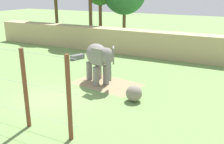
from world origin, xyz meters
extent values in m
plane|color=#6B8E4C|center=(0.00, 0.00, 0.00)|extent=(120.00, 120.00, 0.00)
cube|color=#937F5B|center=(1.90, 3.91, 0.00)|extent=(5.17, 3.67, 0.01)
cube|color=tan|center=(0.00, 13.36, 1.26)|extent=(36.00, 1.80, 2.53)
cylinder|color=gray|center=(1.87, 3.80, 0.69)|extent=(0.44, 0.44, 1.38)
cylinder|color=gray|center=(1.39, 3.21, 0.69)|extent=(0.44, 0.44, 1.38)
cylinder|color=gray|center=(0.76, 4.68, 0.69)|extent=(0.44, 0.44, 1.38)
cylinder|color=gray|center=(0.29, 4.09, 0.69)|extent=(0.44, 0.44, 1.38)
ellipsoid|color=gray|center=(1.08, 3.95, 2.06)|extent=(2.87, 2.69, 1.58)
ellipsoid|color=gray|center=(2.34, 2.94, 2.33)|extent=(1.44, 1.46, 1.14)
cube|color=gray|center=(2.63, 3.47, 2.33)|extent=(0.48, 0.84, 1.09)
cube|color=gray|center=(1.89, 2.54, 2.33)|extent=(0.89, 0.31, 1.09)
cylinder|color=gray|center=(2.67, 2.67, 1.93)|extent=(0.58, 0.55, 0.62)
cylinder|color=gray|center=(2.76, 2.60, 1.49)|extent=(0.44, 0.42, 0.58)
cylinder|color=gray|center=(2.82, 2.55, 1.08)|extent=(0.28, 0.28, 0.54)
cylinder|color=gray|center=(-0.04, 4.84, 1.96)|extent=(0.30, 0.26, 0.79)
sphere|color=gray|center=(4.78, 1.97, 0.50)|extent=(1.00, 1.00, 1.00)
cylinder|color=brown|center=(1.30, -3.26, 1.99)|extent=(0.21, 0.21, 3.99)
cylinder|color=brown|center=(3.85, -3.26, 1.99)|extent=(0.21, 0.21, 3.99)
cylinder|color=#B7B7BC|center=(0.00, -3.26, 0.72)|extent=(8.70, 0.02, 0.02)
cylinder|color=#B7B7BC|center=(0.00, -3.26, 2.27)|extent=(8.70, 0.02, 0.02)
cylinder|color=#B7B7BC|center=(0.00, -3.26, 3.83)|extent=(8.70, 0.02, 0.02)
cube|color=slate|center=(-4.00, 8.78, 0.22)|extent=(0.93, 1.49, 0.44)
cylinder|color=brown|center=(-7.52, 19.67, 2.43)|extent=(0.44, 0.44, 4.87)
cylinder|color=brown|center=(-4.57, 21.05, 1.92)|extent=(0.44, 0.44, 3.84)
cylinder|color=brown|center=(-7.46, 17.04, 3.02)|extent=(0.44, 0.44, 6.04)
cylinder|color=brown|center=(-13.13, 17.31, 2.82)|extent=(0.44, 0.44, 5.64)
camera|label=1|loc=(10.22, -11.64, 6.52)|focal=41.52mm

